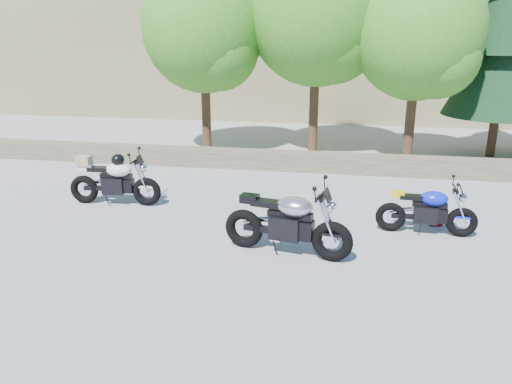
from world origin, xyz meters
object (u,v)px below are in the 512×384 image
silver_bike (288,223)px  white_bike (114,180)px  backpack (435,216)px  blue_bike (427,211)px

silver_bike → white_bike: 4.46m
white_bike → backpack: bearing=-3.6°
backpack → silver_bike: bearing=-150.5°
blue_bike → white_bike: bearing=177.8°
white_bike → backpack: 6.74m
silver_bike → white_bike: (-4.03, 1.91, 0.01)m
white_bike → blue_bike: white_bike is taller
white_bike → blue_bike: bearing=-8.3°
blue_bike → backpack: 0.65m
white_bike → blue_bike: 6.50m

